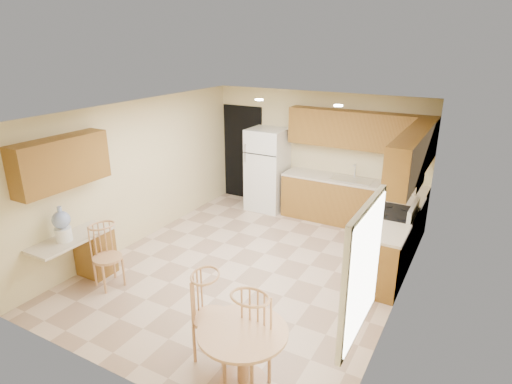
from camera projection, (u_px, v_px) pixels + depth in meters
The scene contains 30 objects.
floor at pixel (250, 267), 6.89m from camera, with size 5.50×5.50×0.00m, color #C9AB92.
ceiling at pixel (250, 111), 6.04m from camera, with size 4.50×5.50×0.02m, color white.
wall_back at pixel (317, 154), 8.73m from camera, with size 4.50×0.02×2.50m, color beige.
wall_front at pixel (112, 277), 4.20m from camera, with size 4.50×0.02×2.50m, color beige.
wall_left at pixel (139, 173), 7.49m from camera, with size 0.02×5.50×2.50m, color beige.
wall_right at pixel (403, 223), 5.44m from camera, with size 0.02×5.50×2.50m, color beige.
doorway at pixel (243, 153), 9.58m from camera, with size 0.90×0.02×2.10m, color black.
base_cab_back at pixel (351, 203), 8.36m from camera, with size 2.75×0.60×0.87m, color olive.
counter_back at pixel (353, 181), 8.21m from camera, with size 2.75×0.63×0.04m, color beige.
base_cab_right_a at pixel (401, 225), 7.38m from camera, with size 0.60×0.59×0.87m, color olive.
counter_right_a at pixel (404, 200), 7.23m from camera, with size 0.63×0.59×0.04m, color beige.
base_cab_right_b at pixel (381, 261), 6.18m from camera, with size 0.60×0.80×0.87m, color olive.
counter_right_b at pixel (384, 232), 6.03m from camera, with size 0.63×0.80×0.04m, color beige.
upper_cab_back at pixel (359, 130), 7.99m from camera, with size 2.75×0.33×0.70m, color olive.
upper_cab_right at pixel (413, 155), 6.31m from camera, with size 0.33×2.42×0.70m, color olive.
upper_cab_left at pixel (61, 163), 5.89m from camera, with size 0.33×1.40×0.70m, color olive.
sink at pixel (352, 180), 8.21m from camera, with size 0.78×0.44×0.01m, color silver.
range_hood at pixel (403, 182), 6.47m from camera, with size 0.50×0.76×0.14m, color silver.
desk_pedestal at pixel (95, 252), 6.59m from camera, with size 0.48×0.42×0.72m, color olive.
desk_top at pixel (71, 239), 6.14m from camera, with size 0.50×1.20×0.04m, color beige.
window at pixel (363, 270), 3.84m from camera, with size 0.06×1.12×1.30m.
can_light_a at pixel (259, 100), 7.26m from camera, with size 0.14×0.14×0.02m, color white.
can_light_b at pixel (338, 106), 6.63m from camera, with size 0.14×0.14×0.02m, color white.
refrigerator at pixel (267, 169), 9.00m from camera, with size 0.76×0.74×1.73m.
stove at pixel (391, 238), 6.82m from camera, with size 0.65×0.76×1.09m.
dining_table at pixel (243, 350), 4.39m from camera, with size 0.93×0.93×0.69m.
chair_table_a at pixel (206, 312), 4.69m from camera, with size 0.46×0.59×1.03m.
chair_table_b at pixel (242, 341), 4.22m from camera, with size 0.47×0.47×1.06m.
chair_desk at pixel (101, 253), 6.10m from camera, with size 0.42×0.55×0.96m.
water_crock at pixel (62, 225), 5.97m from camera, with size 0.25×0.25×0.51m.
Camera 1 is at (3.02, -5.27, 3.46)m, focal length 30.00 mm.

